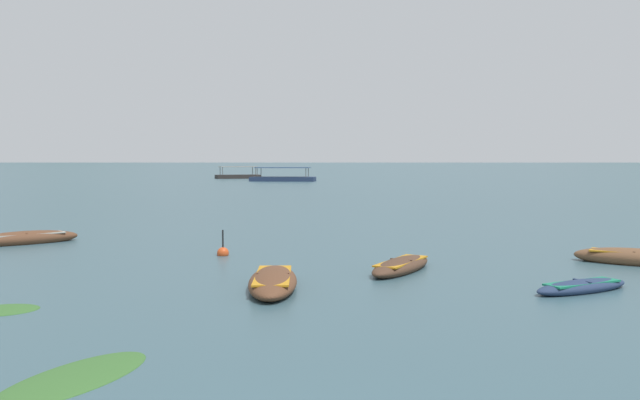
# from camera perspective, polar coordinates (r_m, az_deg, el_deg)

# --- Properties ---
(ground_plane) EXTENTS (6000.00, 6000.00, 0.00)m
(ground_plane) POSITION_cam_1_polar(r_m,az_deg,el_deg) (1506.23, 1.49, 3.40)
(ground_plane) COLOR #385660
(mountain_1) EXTENTS (837.09, 837.09, 268.52)m
(mountain_1) POSITION_cam_1_polar(r_m,az_deg,el_deg) (1981.38, -21.75, 7.07)
(mountain_1) COLOR #4C5B56
(mountain_1) RESTS_ON ground
(mountain_2) EXTENTS (1407.20, 1407.20, 392.17)m
(mountain_2) POSITION_cam_1_polar(r_m,az_deg,el_deg) (2058.96, 1.72, 8.90)
(mountain_2) COLOR slate
(mountain_2) RESTS_ON ground
(rowboat_0) EXTENTS (4.11, 3.72, 0.68)m
(rowboat_0) POSITION_cam_1_polar(r_m,az_deg,el_deg) (29.93, -24.70, -3.14)
(rowboat_0) COLOR brown
(rowboat_0) RESTS_ON ground
(rowboat_3) EXTENTS (1.53, 4.30, 0.60)m
(rowboat_3) POSITION_cam_1_polar(r_m,az_deg,el_deg) (17.85, -4.19, -7.22)
(rowboat_3) COLOR brown
(rowboat_3) RESTS_ON ground
(rowboat_4) EXTENTS (2.74, 3.87, 0.52)m
(rowboat_4) POSITION_cam_1_polar(r_m,az_deg,el_deg) (20.71, 7.20, -5.81)
(rowboat_4) COLOR #4C3323
(rowboat_4) RESTS_ON ground
(rowboat_5) EXTENTS (3.99, 2.91, 0.68)m
(rowboat_5) POSITION_cam_1_polar(r_m,az_deg,el_deg) (24.36, 26.11, -4.63)
(rowboat_5) COLOR brown
(rowboat_5) RESTS_ON ground
(rowboat_6) EXTENTS (3.23, 2.28, 0.39)m
(rowboat_6) POSITION_cam_1_polar(r_m,az_deg,el_deg) (18.82, 22.18, -7.12)
(rowboat_6) COLOR navy
(rowboat_6) RESTS_ON ground
(ferry_0) EXTENTS (9.10, 6.14, 2.54)m
(ferry_0) POSITION_cam_1_polar(r_m,az_deg,el_deg) (125.66, -7.28, 2.11)
(ferry_0) COLOR #2D2826
(ferry_0) RESTS_ON ground
(ferry_1) EXTENTS (11.13, 5.24, 2.54)m
(ferry_1) POSITION_cam_1_polar(r_m,az_deg,el_deg) (108.88, -3.29, 1.91)
(ferry_1) COLOR navy
(ferry_1) RESTS_ON ground
(mooring_buoy) EXTENTS (0.44, 0.44, 1.08)m
(mooring_buoy) POSITION_cam_1_polar(r_m,az_deg,el_deg) (24.15, -8.59, -4.63)
(mooring_buoy) COLOR #DB4C1E
(mooring_buoy) RESTS_ON ground
(weed_patch_2) EXTENTS (2.04, 1.78, 0.14)m
(weed_patch_2) POSITION_cam_1_polar(r_m,az_deg,el_deg) (17.03, -26.42, -8.76)
(weed_patch_2) COLOR #38662D
(weed_patch_2) RESTS_ON ground
(weed_patch_3) EXTENTS (2.46, 3.36, 0.14)m
(weed_patch_3) POSITION_cam_1_polar(r_m,az_deg,el_deg) (11.50, -20.88, -14.51)
(weed_patch_3) COLOR #38662D
(weed_patch_3) RESTS_ON ground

